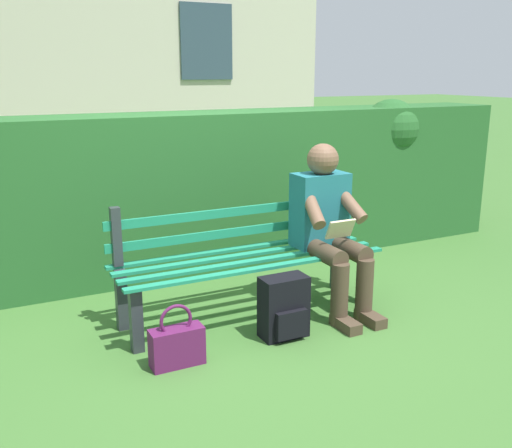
{
  "coord_description": "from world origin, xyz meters",
  "views": [
    {
      "loc": [
        1.62,
        3.34,
        1.63
      ],
      "look_at": [
        0.0,
        0.1,
        0.68
      ],
      "focal_mm": 40.7,
      "sensor_mm": 36.0,
      "label": 1
    }
  ],
  "objects_px": {
    "park_bench": "(245,257)",
    "backpack": "(284,308)",
    "handbag": "(177,345)",
    "person_seated": "(329,224)"
  },
  "relations": [
    {
      "from": "park_bench",
      "to": "backpack",
      "type": "xyz_separation_m",
      "value": [
        -0.05,
        0.46,
        -0.21
      ]
    },
    {
      "from": "backpack",
      "to": "handbag",
      "type": "relative_size",
      "value": 1.07
    },
    {
      "from": "backpack",
      "to": "person_seated",
      "type": "bearing_deg",
      "value": -150.35
    },
    {
      "from": "handbag",
      "to": "backpack",
      "type": "bearing_deg",
      "value": -175.82
    },
    {
      "from": "person_seated",
      "to": "park_bench",
      "type": "bearing_deg",
      "value": -16.19
    },
    {
      "from": "park_bench",
      "to": "person_seated",
      "type": "bearing_deg",
      "value": 163.81
    },
    {
      "from": "person_seated",
      "to": "backpack",
      "type": "distance_m",
      "value": 0.72
    },
    {
      "from": "backpack",
      "to": "handbag",
      "type": "bearing_deg",
      "value": 4.18
    },
    {
      "from": "park_bench",
      "to": "person_seated",
      "type": "xyz_separation_m",
      "value": [
        -0.56,
        0.16,
        0.2
      ]
    },
    {
      "from": "park_bench",
      "to": "person_seated",
      "type": "relative_size",
      "value": 1.58
    }
  ]
}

